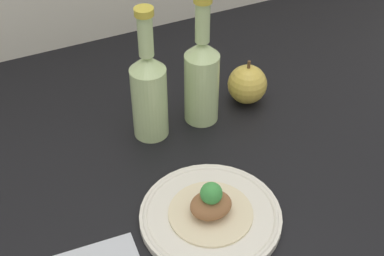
{
  "coord_description": "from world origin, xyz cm",
  "views": [
    {
      "loc": [
        -32.36,
        -56.46,
        65.16
      ],
      "look_at": [
        -3.76,
        3.72,
        8.97
      ],
      "focal_mm": 50.0,
      "sensor_mm": 36.0,
      "label": 1
    }
  ],
  "objects_px": {
    "plated_food": "(211,205)",
    "apple": "(247,84)",
    "cider_bottle_right": "(202,77)",
    "cider_bottle_left": "(149,91)",
    "plate": "(211,216)"
  },
  "relations": [
    {
      "from": "plated_food",
      "to": "apple",
      "type": "xyz_separation_m",
      "value": [
        0.21,
        0.25,
        0.01
      ]
    },
    {
      "from": "apple",
      "to": "cider_bottle_right",
      "type": "bearing_deg",
      "value": -174.17
    },
    {
      "from": "plated_food",
      "to": "cider_bottle_right",
      "type": "xyz_separation_m",
      "value": [
        0.1,
        0.24,
        0.06
      ]
    },
    {
      "from": "plated_food",
      "to": "cider_bottle_left",
      "type": "height_order",
      "value": "cider_bottle_left"
    },
    {
      "from": "plated_food",
      "to": "cider_bottle_right",
      "type": "distance_m",
      "value": 0.26
    },
    {
      "from": "plate",
      "to": "apple",
      "type": "xyz_separation_m",
      "value": [
        0.21,
        0.25,
        0.03
      ]
    },
    {
      "from": "plate",
      "to": "apple",
      "type": "bearing_deg",
      "value": 50.11
    },
    {
      "from": "cider_bottle_right",
      "to": "apple",
      "type": "relative_size",
      "value": 2.75
    },
    {
      "from": "plated_food",
      "to": "apple",
      "type": "bearing_deg",
      "value": 50.11
    },
    {
      "from": "plate",
      "to": "cider_bottle_left",
      "type": "xyz_separation_m",
      "value": [
        -0.0,
        0.24,
        0.09
      ]
    },
    {
      "from": "cider_bottle_right",
      "to": "plated_food",
      "type": "bearing_deg",
      "value": -112.9
    },
    {
      "from": "apple",
      "to": "cider_bottle_left",
      "type": "bearing_deg",
      "value": -177.04
    },
    {
      "from": "plated_food",
      "to": "cider_bottle_left",
      "type": "xyz_separation_m",
      "value": [
        -0.0,
        0.24,
        0.06
      ]
    },
    {
      "from": "cider_bottle_right",
      "to": "cider_bottle_left",
      "type": "bearing_deg",
      "value": 180.0
    },
    {
      "from": "plate",
      "to": "plated_food",
      "type": "xyz_separation_m",
      "value": [
        0.0,
        0.0,
        0.02
      ]
    }
  ]
}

